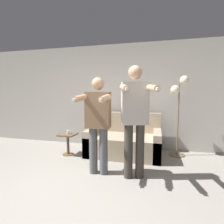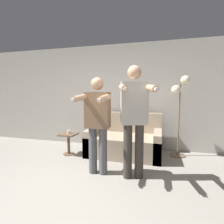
# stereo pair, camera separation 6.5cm
# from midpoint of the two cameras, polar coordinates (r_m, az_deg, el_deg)

# --- Properties ---
(ground_plane) EXTENTS (16.00, 16.00, 0.00)m
(ground_plane) POSITION_cam_midpoint_polar(r_m,az_deg,el_deg) (2.56, -14.48, -26.56)
(ground_plane) COLOR gray
(wall_back) EXTENTS (10.00, 0.05, 2.60)m
(wall_back) POSITION_cam_midpoint_polar(r_m,az_deg,el_deg) (4.52, 1.12, 5.10)
(wall_back) COLOR #B7B2A8
(wall_back) RESTS_ON ground_plane
(couch) EXTENTS (1.61, 0.95, 0.92)m
(couch) POSITION_cam_midpoint_polar(r_m,az_deg,el_deg) (4.03, 4.60, -9.66)
(couch) COLOR tan
(couch) RESTS_ON ground_plane
(person_left) EXTENTS (0.50, 0.69, 1.64)m
(person_left) POSITION_cam_midpoint_polar(r_m,az_deg,el_deg) (2.92, -4.19, -2.52)
(person_left) COLOR #56565B
(person_left) RESTS_ON ground_plane
(person_right) EXTENTS (0.61, 0.76, 1.81)m
(person_right) POSITION_cam_midpoint_polar(r_m,az_deg,el_deg) (2.77, 7.90, -0.83)
(person_right) COLOR #38332D
(person_right) RESTS_ON ground_plane
(cat) EXTENTS (0.53, 0.15, 0.16)m
(cat) POSITION_cam_midpoint_polar(r_m,az_deg,el_deg) (4.23, 7.81, 0.70)
(cat) COLOR #3D3833
(cat) RESTS_ON couch
(floor_lamp) EXTENTS (0.38, 0.33, 1.76)m
(floor_lamp) POSITION_cam_midpoint_polar(r_m,az_deg,el_deg) (4.04, 21.81, 4.86)
(floor_lamp) COLOR #756047
(floor_lamp) RESTS_ON ground_plane
(side_table) EXTENTS (0.36, 0.36, 0.48)m
(side_table) POSITION_cam_midpoint_polar(r_m,az_deg,el_deg) (4.10, -13.57, -8.85)
(side_table) COLOR brown
(side_table) RESTS_ON ground_plane
(cup) EXTENTS (0.07, 0.07, 0.08)m
(cup) POSITION_cam_midpoint_polar(r_m,az_deg,el_deg) (4.04, -13.46, -6.34)
(cup) COLOR silver
(cup) RESTS_ON side_table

